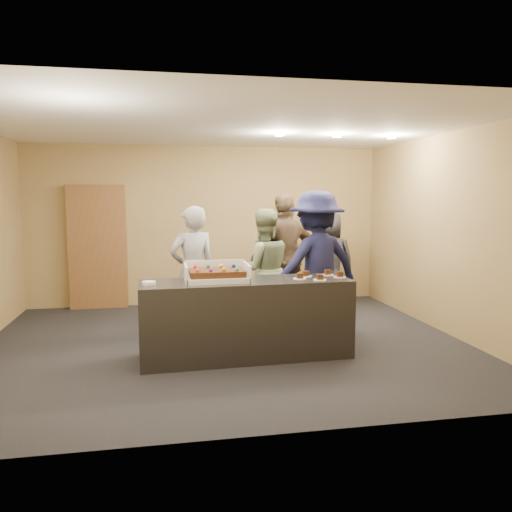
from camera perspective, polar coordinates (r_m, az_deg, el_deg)
name	(u,v)px	position (r m, az deg, el deg)	size (l,w,h in m)	color
room	(225,237)	(6.18, -3.51, 2.17)	(6.04, 6.00, 2.70)	black
serving_counter	(246,319)	(5.78, -1.15, -7.19)	(2.40, 0.70, 0.90)	black
storage_cabinet	(98,247)	(8.62, -17.65, 0.99)	(0.93, 0.15, 2.04)	brown
cake_box	(217,277)	(5.66, -4.51, -2.37)	(0.71, 0.49, 0.21)	white
sheet_cake	(217,273)	(5.63, -4.49, -1.90)	(0.61, 0.42, 0.12)	#371E0C
plate_stack	(149,283)	(5.53, -12.15, -3.04)	(0.14, 0.14, 0.04)	white
slice_a	(300,277)	(5.79, 5.03, -2.40)	(0.15, 0.15, 0.07)	white
slice_b	(306,275)	(5.96, 5.72, -2.14)	(0.15, 0.15, 0.07)	white
slice_c	(320,278)	(5.74, 7.31, -2.52)	(0.15, 0.15, 0.07)	white
slice_d	(328,273)	(6.11, 8.21, -1.96)	(0.15, 0.15, 0.07)	white
slice_e	(340,275)	(5.97, 9.54, -2.20)	(0.15, 0.15, 0.07)	white
person_server_grey	(193,271)	(6.64, -7.25, -1.77)	(0.63, 0.41, 1.73)	#99989D
person_sage_man	(263,270)	(6.87, 0.81, -1.61)	(0.82, 0.64, 1.68)	gray
person_navy_man	(316,265)	(6.54, 6.88, -1.02)	(1.24, 0.71, 1.92)	#181A41
person_brown_extra	(286,259)	(7.25, 3.42, -0.32)	(1.11, 0.46, 1.90)	brown
person_dark_suit	(330,260)	(8.31, 8.43, -0.50)	(0.78, 0.51, 1.60)	#232227
ceiling_spotlights	(337,136)	(7.07, 9.22, 13.41)	(1.72, 0.12, 0.03)	#FFEAC6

